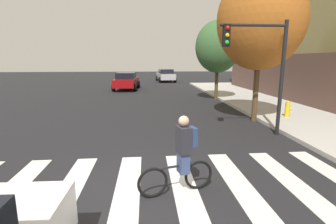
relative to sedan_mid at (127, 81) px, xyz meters
The scene contains 9 objects.
ground_plane 19.86m from the sedan_mid, 85.38° to the right, with size 120.00×120.00×0.00m, color black.
crosswalk_stripes 19.90m from the sedan_mid, 83.98° to the right, with size 9.44×4.04×0.01m.
sedan_mid is the anchor object (origin of this frame).
sedan_far 10.13m from the sedan_mid, 63.45° to the left, with size 2.53×4.91×1.65m.
cyclist 20.00m from the sedan_mid, 82.45° to the right, with size 1.67×0.50×1.69m.
traffic_light_near 17.11m from the sedan_mid, 69.17° to the right, with size 2.47×0.28×4.20m.
fire_hydrant 16.05m from the sedan_mid, 57.55° to the right, with size 0.33×0.22×0.78m.
street_tree_near 15.79m from the sedan_mid, 63.36° to the right, with size 3.75×3.75×6.67m.
street_tree_mid 10.42m from the sedan_mid, 46.73° to the right, with size 3.09×3.09×5.50m.
Camera 1 is at (0.30, -5.00, 2.80)m, focal length 26.88 mm.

